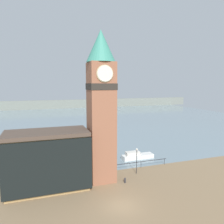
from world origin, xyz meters
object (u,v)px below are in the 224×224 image
object	(u,v)px
clock_tower	(101,103)
lamp_post	(137,156)
pier_building	(48,160)
boat_near	(137,156)
mooring_bollard_near	(125,180)

from	to	relation	value
clock_tower	lamp_post	distance (m)	10.61
clock_tower	pier_building	distance (m)	10.91
clock_tower	lamp_post	size ratio (longest dim) A/B	5.22
boat_near	lamp_post	distance (m)	7.55
lamp_post	clock_tower	bearing A→B (deg)	-176.70
pier_building	mooring_bollard_near	size ratio (longest dim) A/B	14.59
boat_near	mooring_bollard_near	xyz separation A→B (m)	(-6.09, -8.96, -0.14)
boat_near	lamp_post	bearing A→B (deg)	-115.91
boat_near	mooring_bollard_near	size ratio (longest dim) A/B	8.14
clock_tower	mooring_bollard_near	size ratio (longest dim) A/B	28.74
clock_tower	pier_building	world-z (taller)	clock_tower
mooring_bollard_near	boat_near	bearing A→B (deg)	55.81
clock_tower	lamp_post	world-z (taller)	clock_tower
clock_tower	mooring_bollard_near	distance (m)	11.84
pier_building	boat_near	distance (m)	18.65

